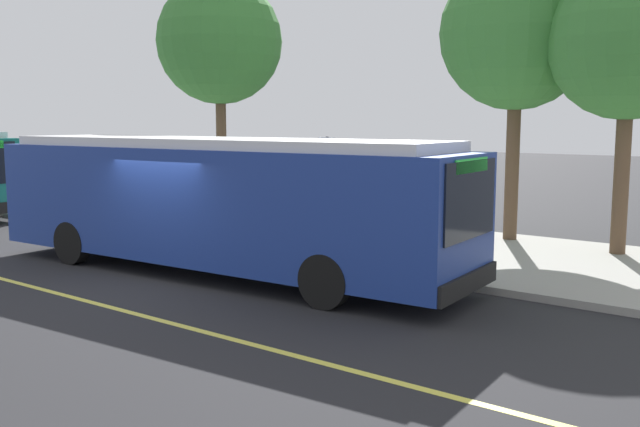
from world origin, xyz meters
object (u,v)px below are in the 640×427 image
at_px(transit_bus_main, 217,200).
at_px(waiting_bench, 280,214).
at_px(pedestrian_commuter, 356,209).
at_px(route_sign_post, 327,179).

bearing_deg(transit_bus_main, waiting_bench, 115.45).
xyz_separation_m(waiting_bench, pedestrian_commuter, (3.32, -0.96, 0.48)).
height_order(route_sign_post, pedestrian_commuter, route_sign_post).
bearing_deg(pedestrian_commuter, waiting_bench, 163.82).
xyz_separation_m(waiting_bench, route_sign_post, (3.22, -2.03, 1.32)).
distance_m(transit_bus_main, route_sign_post, 2.85).
height_order(transit_bus_main, route_sign_post, same).
bearing_deg(pedestrian_commuter, route_sign_post, -95.01).
relative_size(waiting_bench, route_sign_post, 0.57).
bearing_deg(waiting_bench, pedestrian_commuter, -16.18).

